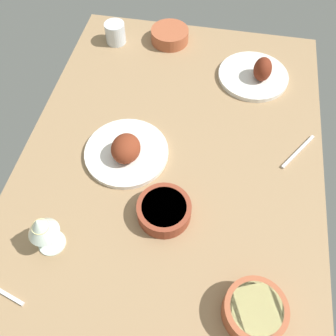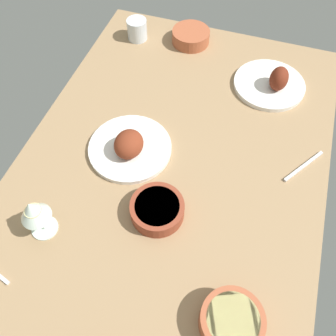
# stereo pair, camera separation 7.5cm
# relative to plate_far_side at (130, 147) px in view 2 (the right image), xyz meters

# --- Properties ---
(dining_table) EXTENTS (1.40, 0.90, 0.04)m
(dining_table) POSITION_rel_plate_far_side_xyz_m (-0.03, -0.13, -0.04)
(dining_table) COLOR #937551
(dining_table) RESTS_ON ground
(plate_far_side) EXTENTS (0.25, 0.25, 0.09)m
(plate_far_side) POSITION_rel_plate_far_side_xyz_m (0.00, 0.00, 0.00)
(plate_far_side) COLOR silver
(plate_far_side) RESTS_ON dining_table
(plate_center_main) EXTENTS (0.24, 0.24, 0.09)m
(plate_center_main) POSITION_rel_plate_far_side_xyz_m (0.41, -0.36, -0.00)
(plate_center_main) COLOR silver
(plate_center_main) RESTS_ON dining_table
(bowl_potatoes) EXTENTS (0.14, 0.14, 0.06)m
(bowl_potatoes) POSITION_rel_plate_far_side_xyz_m (-0.39, -0.40, 0.01)
(bowl_potatoes) COLOR #A35133
(bowl_potatoes) RESTS_ON dining_table
(bowl_pasta) EXTENTS (0.15, 0.15, 0.05)m
(bowl_pasta) POSITION_rel_plate_far_side_xyz_m (-0.17, -0.15, 0.00)
(bowl_pasta) COLOR brown
(bowl_pasta) RESTS_ON dining_table
(bowl_sauce) EXTENTS (0.14, 0.14, 0.05)m
(bowl_sauce) POSITION_rel_plate_far_side_xyz_m (0.56, -0.03, 0.00)
(bowl_sauce) COLOR #A35133
(bowl_sauce) RESTS_ON dining_table
(wine_glass) EXTENTS (0.08, 0.08, 0.14)m
(wine_glass) POSITION_rel_plate_far_side_xyz_m (-0.31, 0.12, 0.08)
(wine_glass) COLOR silver
(wine_glass) RESTS_ON dining_table
(water_tumbler) EXTENTS (0.08, 0.08, 0.08)m
(water_tumbler) POSITION_rel_plate_far_side_xyz_m (0.51, 0.17, 0.01)
(water_tumbler) COLOR silver
(water_tumbler) RESTS_ON dining_table
(spoon_loose) EXTENTS (0.14, 0.10, 0.01)m
(spoon_loose) POSITION_rel_plate_far_side_xyz_m (0.11, -0.51, -0.02)
(spoon_loose) COLOR silver
(spoon_loose) RESTS_ON dining_table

